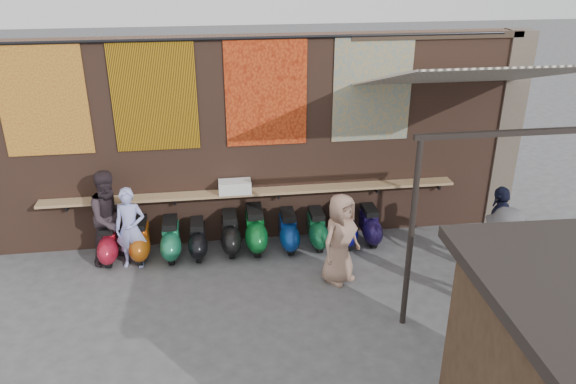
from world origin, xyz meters
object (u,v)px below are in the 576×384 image
object	(u,v)px
scooter_stool_2	(171,239)
scooter_stool_5	(255,230)
scooter_stool_9	(370,225)
scooter_stool_7	(317,229)
shelf_box	(235,187)
scooter_stool_3	(198,239)
scooter_stool_0	(109,243)
scooter_stool_1	(140,240)
shopper_grey	(501,262)
diner_right	(111,217)
scooter_stool_4	(230,233)
scooter_stool_8	(344,225)
diner_left	(130,228)
shopper_tan	(340,239)
shopper_navy	(497,229)
scooter_stool_6	(288,231)

from	to	relation	value
scooter_stool_2	scooter_stool_5	size ratio (longest dim) A/B	0.90
scooter_stool_9	scooter_stool_7	bearing A→B (deg)	-178.99
scooter_stool_9	shelf_box	bearing A→B (deg)	174.11
scooter_stool_2	scooter_stool_3	size ratio (longest dim) A/B	1.08
scooter_stool_0	scooter_stool_7	world-z (taller)	scooter_stool_7
shelf_box	scooter_stool_7	world-z (taller)	shelf_box
scooter_stool_1	shopper_grey	xyz separation A→B (m)	(5.85, -2.54, 0.54)
shelf_box	scooter_stool_9	world-z (taller)	shelf_box
diner_right	shelf_box	bearing A→B (deg)	-27.40
scooter_stool_5	scooter_stool_7	distance (m)	1.21
shopper_grey	scooter_stool_4	bearing A→B (deg)	11.18
scooter_stool_7	scooter_stool_9	size ratio (longest dim) A/B	1.01
scooter_stool_7	diner_right	world-z (taller)	diner_right
scooter_stool_8	diner_right	world-z (taller)	diner_right
scooter_stool_1	scooter_stool_3	distance (m)	1.08
scooter_stool_5	shopper_grey	world-z (taller)	shopper_grey
scooter_stool_3	diner_left	size ratio (longest dim) A/B	0.48
scooter_stool_1	shopper_tan	bearing A→B (deg)	-19.90
scooter_stool_8	scooter_stool_0	bearing A→B (deg)	-179.42
shelf_box	scooter_stool_0	xyz separation A→B (m)	(-2.40, -0.30, -0.88)
scooter_stool_1	scooter_stool_2	bearing A→B (deg)	-6.13
scooter_stool_8	shopper_navy	distance (m)	2.83
scooter_stool_1	scooter_stool_4	world-z (taller)	scooter_stool_4
scooter_stool_7	shopper_grey	bearing A→B (deg)	-45.61
scooter_stool_0	scooter_stool_3	xyz separation A→B (m)	(1.65, -0.05, -0.01)
shopper_navy	scooter_stool_0	bearing A→B (deg)	-54.72
scooter_stool_4	scooter_stool_6	world-z (taller)	scooter_stool_4
diner_left	shelf_box	bearing A→B (deg)	24.46
scooter_stool_7	scooter_stool_8	bearing A→B (deg)	4.06
scooter_stool_8	shopper_navy	world-z (taller)	shopper_navy
scooter_stool_4	shopper_tan	xyz separation A→B (m)	(1.85, -1.30, 0.44)
shopper_tan	scooter_stool_1	bearing A→B (deg)	124.92
scooter_stool_1	scooter_stool_7	xyz separation A→B (m)	(3.39, -0.02, -0.01)
scooter_stool_2	scooter_stool_9	world-z (taller)	scooter_stool_2
scooter_stool_5	diner_left	bearing A→B (deg)	-172.70
scooter_stool_8	diner_right	size ratio (longest dim) A/B	0.47
shelf_box	scooter_stool_5	size ratio (longest dim) A/B	0.69
scooter_stool_0	diner_left	bearing A→B (deg)	-28.27
scooter_stool_7	shopper_tan	xyz separation A→B (m)	(0.16, -1.26, 0.46)
scooter_stool_1	scooter_stool_7	bearing A→B (deg)	-0.37
scooter_stool_0	scooter_stool_8	xyz separation A→B (m)	(4.51, 0.05, 0.04)
scooter_stool_8	shopper_tan	size ratio (longest dim) A/B	0.51
scooter_stool_9	diner_left	size ratio (longest dim) A/B	0.49
scooter_stool_7	scooter_stool_9	bearing A→B (deg)	1.01
scooter_stool_0	scooter_stool_7	bearing A→B (deg)	0.09
shelf_box	shopper_tan	world-z (taller)	shopper_tan
diner_left	diner_right	world-z (taller)	diner_right
scooter_stool_6	shelf_box	bearing A→B (deg)	163.02
diner_left	shopper_grey	world-z (taller)	shopper_grey
scooter_stool_1	scooter_stool_5	xyz separation A→B (m)	(2.18, 0.02, 0.04)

